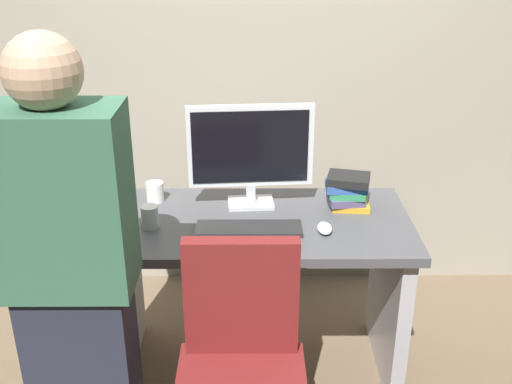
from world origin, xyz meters
TOP-DOWN VIEW (x-y plane):
  - ground_plane at (0.00, 0.00)m, footprint 9.00×9.00m
  - wall_back at (0.00, 0.82)m, footprint 6.40×0.10m
  - desk at (0.00, 0.00)m, footprint 1.31×0.67m
  - person_at_desk at (-0.58, -0.66)m, footprint 0.40×0.24m
  - monitor at (-0.02, 0.15)m, footprint 0.54×0.15m
  - keyboard at (-0.03, -0.10)m, footprint 0.43×0.13m
  - mouse at (0.28, -0.11)m, footprint 0.06×0.10m
  - cup_near_keyboard at (-0.43, -0.07)m, footprint 0.07×0.07m
  - cup_by_monitor at (-0.45, 0.19)m, footprint 0.08×0.08m
  - book_stack at (0.40, 0.12)m, footprint 0.21×0.18m

SIDE VIEW (x-z plane):
  - ground_plane at x=0.00m, z-range 0.00..0.00m
  - desk at x=0.00m, z-range 0.13..0.89m
  - keyboard at x=-0.03m, z-range 0.75..0.77m
  - mouse at x=0.28m, z-range 0.75..0.79m
  - cup_by_monitor at x=-0.45m, z-range 0.75..0.84m
  - cup_near_keyboard at x=-0.43m, z-range 0.75..0.85m
  - book_stack at x=0.40m, z-range 0.76..0.91m
  - person_at_desk at x=-0.58m, z-range 0.02..1.66m
  - monitor at x=-0.02m, z-range 0.78..1.24m
  - wall_back at x=0.00m, z-range 0.00..3.00m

